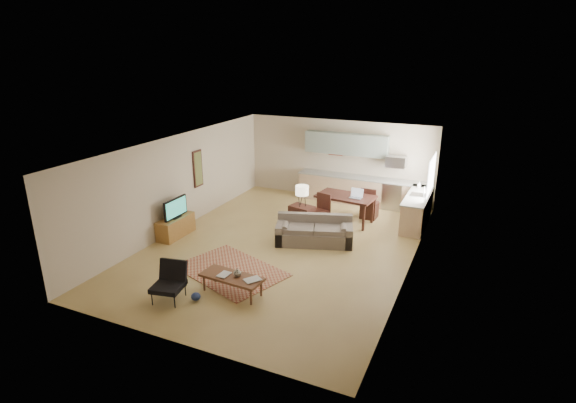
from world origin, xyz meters
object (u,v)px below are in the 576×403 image
at_px(sofa, 314,231).
at_px(tv_credenza, 176,227).
at_px(console_table, 302,219).
at_px(coffee_table, 232,284).
at_px(dining_table, 345,209).
at_px(armchair, 168,283).

distance_m(sofa, tv_credenza, 3.84).
relative_size(tv_credenza, console_table, 1.56).
bearing_deg(coffee_table, dining_table, 83.56).
bearing_deg(tv_credenza, coffee_table, -33.86).
height_order(coffee_table, dining_table, dining_table).
distance_m(armchair, dining_table, 6.07).
xyz_separation_m(sofa, coffee_table, (-0.65, -3.13, -0.16)).
relative_size(armchair, console_table, 1.04).
xyz_separation_m(armchair, dining_table, (1.98, 5.73, 0.02)).
distance_m(armchair, console_table, 4.67).
relative_size(sofa, coffee_table, 1.53).
bearing_deg(console_table, dining_table, 66.11).
xyz_separation_m(armchair, tv_credenza, (-1.97, 2.81, -0.12)).
height_order(tv_credenza, dining_table, dining_table).
relative_size(armchair, dining_table, 0.48).
height_order(coffee_table, console_table, console_table).
distance_m(coffee_table, armchair, 1.32).
bearing_deg(sofa, armchair, -131.82).
relative_size(sofa, tv_credenza, 1.75).
relative_size(sofa, armchair, 2.64).
distance_m(tv_credenza, console_table, 3.51).
height_order(sofa, tv_credenza, sofa).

